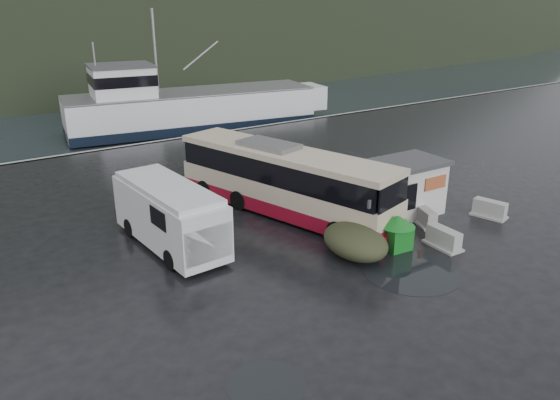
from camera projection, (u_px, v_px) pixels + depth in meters
ground at (316, 247)px, 22.54m from camera, size 160.00×160.00×0.00m
quay_edge at (143, 144)px, 38.12m from camera, size 160.00×0.60×1.50m
coach_bus at (284, 212)px, 26.11m from camera, size 6.06×12.08×3.31m
white_van at (172, 245)px, 22.68m from camera, size 2.64×6.58×2.70m
waste_bin_left at (373, 235)px, 23.63m from camera, size 1.26×1.26×1.42m
waste_bin_right at (395, 248)px, 22.41m from camera, size 1.14×1.14×1.46m
dome_tent at (354, 255)px, 21.82m from camera, size 2.52×3.32×1.22m
ticket_kiosk at (405, 212)px, 26.11m from camera, size 3.39×2.60×2.60m
jersey_barrier_a at (425, 224)px, 24.75m from camera, size 1.24×1.67×0.75m
jersey_barrier_b at (443, 247)px, 22.55m from camera, size 0.87×1.65×0.81m
jersey_barrier_c at (489, 217)px, 25.60m from camera, size 1.18×1.74×0.80m
fishing_trawler at (193, 113)px, 48.08m from camera, size 25.82×9.21×10.11m
puddles at (384, 293)px, 19.03m from camera, size 10.89×5.29×0.01m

